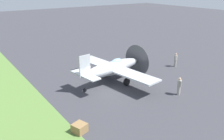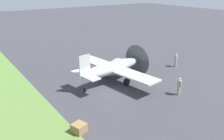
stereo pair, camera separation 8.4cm
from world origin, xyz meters
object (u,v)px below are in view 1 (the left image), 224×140
(ground_crew_chief, at_px, (176,60))
(supply_crate, at_px, (80,128))
(airplane_lead, at_px, (113,68))
(ground_crew_mechanic, at_px, (179,86))

(ground_crew_chief, relative_size, supply_crate, 1.92)
(airplane_lead, distance_m, supply_crate, 9.64)
(airplane_lead, relative_size, ground_crew_mechanic, 6.32)
(ground_crew_mechanic, distance_m, supply_crate, 10.57)
(airplane_lead, relative_size, supply_crate, 12.15)
(airplane_lead, xyz_separation_m, ground_crew_chief, (0.38, 9.36, -0.71))
(ground_crew_chief, bearing_deg, supply_crate, -10.58)
(ground_crew_chief, distance_m, supply_crate, 17.64)
(ground_crew_chief, height_order, ground_crew_mechanic, same)
(ground_crew_chief, height_order, supply_crate, ground_crew_chief)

